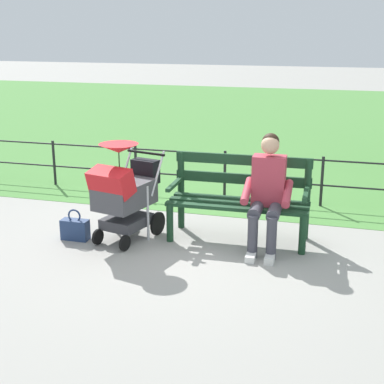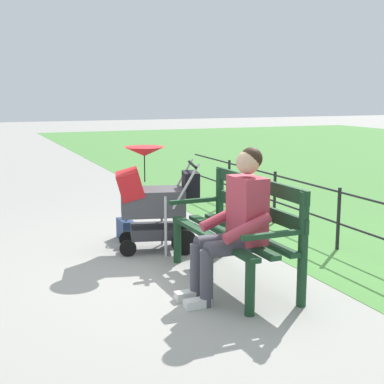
# 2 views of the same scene
# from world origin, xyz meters

# --- Properties ---
(ground_plane) EXTENTS (60.00, 60.00, 0.00)m
(ground_plane) POSITION_xyz_m (0.00, 0.00, 0.00)
(ground_plane) COLOR #9E9B93
(grass_lawn) EXTENTS (40.00, 16.00, 0.01)m
(grass_lawn) POSITION_xyz_m (0.00, -8.80, 0.00)
(grass_lawn) COLOR #518E42
(grass_lawn) RESTS_ON ground
(park_bench) EXTENTS (1.61, 0.63, 0.96)m
(park_bench) POSITION_xyz_m (-0.50, -0.12, 0.53)
(park_bench) COLOR #193D23
(park_bench) RESTS_ON ground
(person_on_bench) EXTENTS (0.54, 0.74, 1.28)m
(person_on_bench) POSITION_xyz_m (-0.84, 0.11, 0.68)
(person_on_bench) COLOR #42424C
(person_on_bench) RESTS_ON ground
(stroller) EXTENTS (0.69, 0.97, 1.15)m
(stroller) POSITION_xyz_m (0.75, 0.31, 0.59)
(stroller) COLOR black
(stroller) RESTS_ON ground
(handbag) EXTENTS (0.32, 0.14, 0.37)m
(handbag) POSITION_xyz_m (1.32, 0.46, 0.13)
(handbag) COLOR navy
(handbag) RESTS_ON ground
(park_fence) EXTENTS (8.16, 0.04, 0.70)m
(park_fence) POSITION_xyz_m (-0.28, -1.59, 0.42)
(park_fence) COLOR black
(park_fence) RESTS_ON ground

